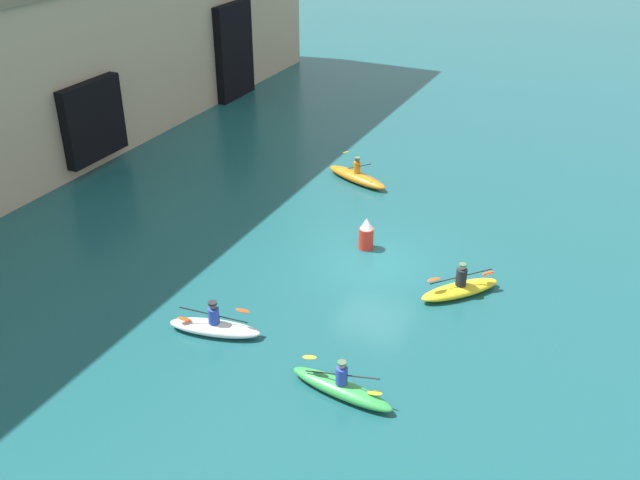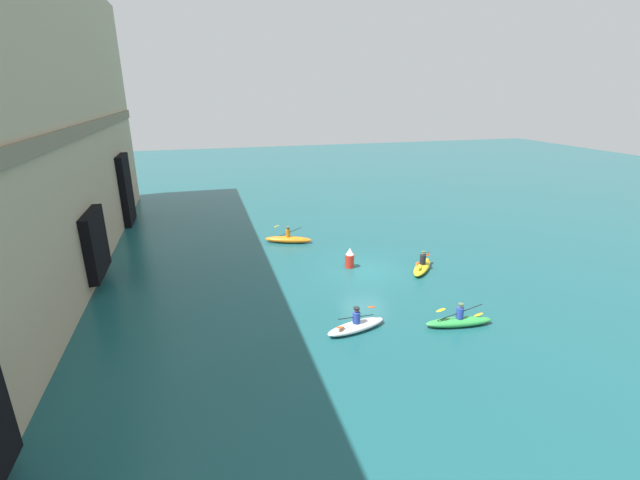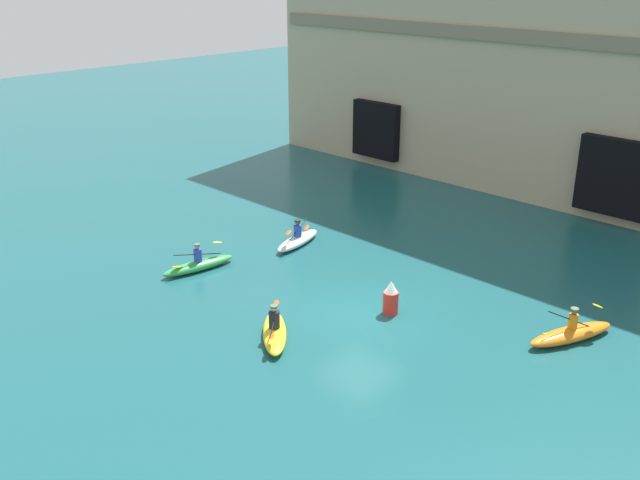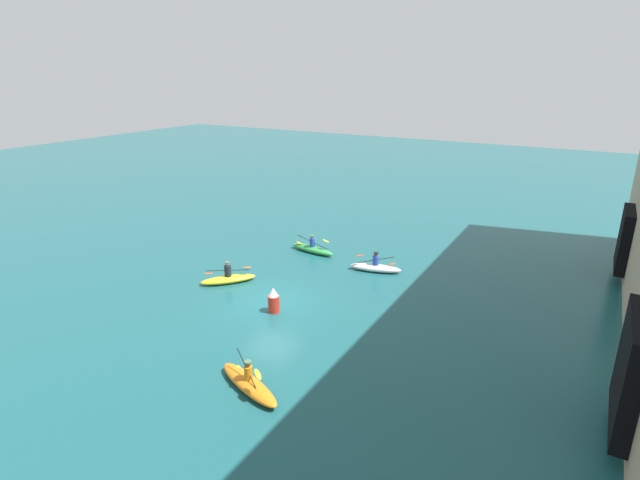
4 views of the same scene
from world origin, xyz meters
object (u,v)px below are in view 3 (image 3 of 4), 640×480
at_px(kayak_white, 298,239).
at_px(kayak_yellow, 275,331).
at_px(kayak_orange, 571,333).
at_px(marker_buoy, 391,298).
at_px(kayak_green, 198,264).

relative_size(kayak_white, kayak_yellow, 1.11).
distance_m(kayak_orange, kayak_white, 12.11).
distance_m(kayak_orange, marker_buoy, 5.91).
xyz_separation_m(kayak_orange, kayak_white, (-12.10, -0.51, -0.00)).
xyz_separation_m(kayak_green, kayak_white, (0.86, 4.55, 0.01)).
xyz_separation_m(kayak_green, kayak_yellow, (6.11, -1.51, 0.01)).
bearing_deg(marker_buoy, kayak_orange, 26.25).
relative_size(kayak_green, kayak_yellow, 1.19).
distance_m(kayak_green, marker_buoy, 8.05).
distance_m(kayak_orange, kayak_yellow, 9.48).
xyz_separation_m(kayak_orange, marker_buoy, (-5.30, -2.61, 0.32)).
bearing_deg(marker_buoy, kayak_yellow, -111.38).
bearing_deg(marker_buoy, kayak_white, 162.82).
relative_size(kayak_yellow, marker_buoy, 2.18).
relative_size(kayak_orange, kayak_yellow, 1.25).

